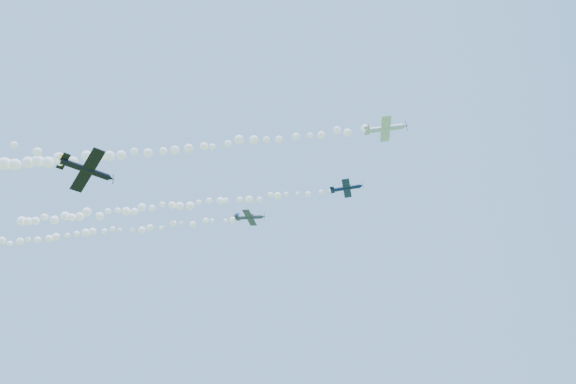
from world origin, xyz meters
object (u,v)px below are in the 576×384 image
(plane_navy, at_px, (347,188))
(plane_black, at_px, (87,170))
(plane_grey, at_px, (250,217))
(plane_white, at_px, (385,128))

(plane_navy, distance_m, plane_black, 48.07)
(plane_navy, relative_size, plane_grey, 1.05)
(plane_grey, bearing_deg, plane_white, -25.37)
(plane_black, bearing_deg, plane_navy, -2.96)
(plane_white, relative_size, plane_grey, 1.21)
(plane_grey, xyz_separation_m, plane_black, (-5.69, -37.36, -10.94))
(plane_black, bearing_deg, plane_white, -20.00)
(plane_navy, height_order, plane_black, plane_navy)
(plane_grey, relative_size, plane_black, 0.98)
(plane_white, height_order, plane_black, plane_white)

